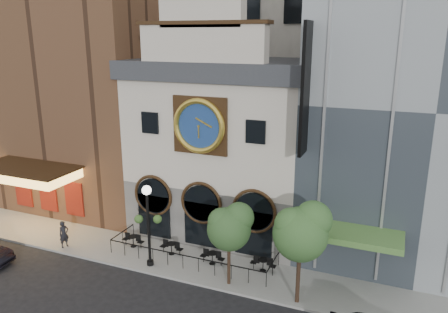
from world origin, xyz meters
TOP-DOWN VIEW (x-y plane):
  - ground at (0.00, 0.00)m, footprint 120.00×120.00m
  - sidewalk at (0.00, 2.50)m, footprint 44.00×5.00m
  - clock_building at (0.00, 7.82)m, footprint 12.60×8.78m
  - theater_building at (-13.00, 9.96)m, footprint 14.00×15.60m
  - retail_building at (12.99, 9.99)m, footprint 14.00×14.40m
  - cafe_railing at (0.00, 2.50)m, footprint 10.60×2.60m
  - bistro_0 at (-4.43, 2.47)m, footprint 1.58×0.68m
  - bistro_1 at (-1.54, 2.54)m, footprint 1.58×0.68m
  - bistro_2 at (1.43, 2.40)m, footprint 1.58×0.68m
  - bistro_3 at (4.61, 2.79)m, footprint 1.58×0.68m
  - pedestrian at (-8.67, 0.67)m, footprint 0.64×0.78m
  - lamppost at (-2.08, 0.80)m, footprint 1.59×0.95m
  - tree_left at (3.26, 0.75)m, footprint 2.56×2.46m
  - tree_right at (7.30, 0.52)m, footprint 2.96×2.85m

SIDE VIEW (x-z plane):
  - ground at x=0.00m, z-range 0.00..0.00m
  - sidewalk at x=0.00m, z-range 0.00..0.15m
  - cafe_railing at x=0.00m, z-range 0.15..1.05m
  - bistro_0 at x=-4.43m, z-range 0.16..1.06m
  - bistro_1 at x=-1.54m, z-range 0.16..1.06m
  - bistro_2 at x=1.43m, z-range 0.16..1.06m
  - bistro_3 at x=4.61m, z-range 0.16..1.06m
  - pedestrian at x=-8.67m, z-range 0.15..2.00m
  - lamppost at x=-2.08m, z-range 0.77..5.98m
  - tree_left at x=3.26m, z-range 1.30..6.22m
  - tree_right at x=7.30m, z-range 1.48..7.17m
  - clock_building at x=0.00m, z-range -2.64..16.01m
  - retail_building at x=12.99m, z-range 0.14..20.14m
  - theater_building at x=-13.00m, z-range 0.10..25.10m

